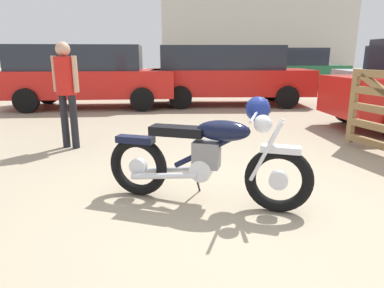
{
  "coord_description": "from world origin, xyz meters",
  "views": [
    {
      "loc": [
        -0.17,
        -3.11,
        1.45
      ],
      "look_at": [
        -0.3,
        0.57,
        0.49
      ],
      "focal_mm": 31.65,
      "sensor_mm": 36.0,
      "label": 1
    }
  ],
  "objects_px": {
    "bystander": "(66,84)",
    "pale_sedan_back": "(227,73)",
    "red_hatchback_near": "(86,74)",
    "vintage_motorcycle": "(210,156)",
    "dark_sedan_left": "(298,68)"
  },
  "relations": [
    {
      "from": "pale_sedan_back",
      "to": "red_hatchback_near",
      "type": "distance_m",
      "value": 4.11
    },
    {
      "from": "bystander",
      "to": "red_hatchback_near",
      "type": "bearing_deg",
      "value": -148.0
    },
    {
      "from": "bystander",
      "to": "pale_sedan_back",
      "type": "bearing_deg",
      "value": 167.93
    },
    {
      "from": "pale_sedan_back",
      "to": "red_hatchback_near",
      "type": "height_order",
      "value": "same"
    },
    {
      "from": "bystander",
      "to": "dark_sedan_left",
      "type": "distance_m",
      "value": 11.88
    },
    {
      "from": "vintage_motorcycle",
      "to": "pale_sedan_back",
      "type": "relative_size",
      "value": 0.43
    },
    {
      "from": "dark_sedan_left",
      "to": "vintage_motorcycle",
      "type": "bearing_deg",
      "value": -112.89
    },
    {
      "from": "bystander",
      "to": "vintage_motorcycle",
      "type": "bearing_deg",
      "value": 64.0
    },
    {
      "from": "vintage_motorcycle",
      "to": "dark_sedan_left",
      "type": "xyz_separation_m",
      "value": [
        4.06,
        12.14,
        0.43
      ]
    },
    {
      "from": "bystander",
      "to": "red_hatchback_near",
      "type": "xyz_separation_m",
      "value": [
        -1.2,
        4.43,
        -0.08
      ]
    },
    {
      "from": "pale_sedan_back",
      "to": "red_hatchback_near",
      "type": "xyz_separation_m",
      "value": [
        -4.05,
        -0.73,
        0.0
      ]
    },
    {
      "from": "bystander",
      "to": "red_hatchback_near",
      "type": "distance_m",
      "value": 4.59
    },
    {
      "from": "vintage_motorcycle",
      "to": "red_hatchback_near",
      "type": "distance_m",
      "value": 7.34
    },
    {
      "from": "dark_sedan_left",
      "to": "red_hatchback_near",
      "type": "bearing_deg",
      "value": -147.28
    },
    {
      "from": "bystander",
      "to": "pale_sedan_back",
      "type": "distance_m",
      "value": 5.89
    }
  ]
}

